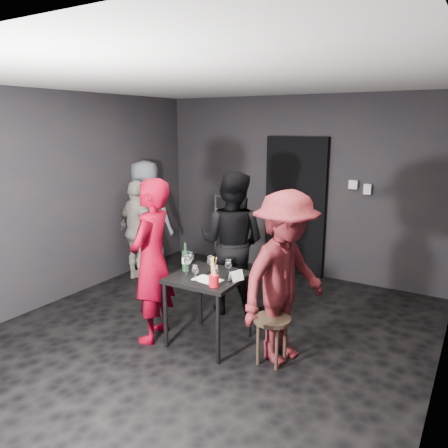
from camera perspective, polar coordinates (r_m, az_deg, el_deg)
The scene contains 26 objects.
floor at distance 4.99m, azimuth -2.09°, elevation -14.26°, with size 4.50×5.00×0.02m, color black.
ceiling at distance 4.46m, azimuth -2.38°, elevation 18.33°, with size 4.50×5.00×0.02m, color silver.
wall_back at distance 6.73m, azimuth 9.58°, elevation 4.82°, with size 4.50×0.04×2.70m, color black.
wall_left at distance 6.05m, azimuth -20.35°, elevation 3.29°, with size 0.04×5.00×2.70m, color black.
wall_right at distance 3.83m, azimuth 27.25°, elevation -2.61°, with size 0.04×5.00×2.70m, color black.
doorway at distance 6.73m, azimuth 9.30°, elevation 2.23°, with size 0.95×0.10×2.10m, color black.
wallbox_upper at distance 6.41m, azimuth 16.54°, elevation 4.96°, with size 0.12×0.06×0.12m, color #B7B7B2.
wallbox_lower at distance 6.37m, azimuth 18.25°, elevation 4.35°, with size 0.10×0.06×0.14m, color #B7B7B2.
hand_truck at distance 7.28m, azimuth -0.10°, elevation -3.57°, with size 0.38×0.33×1.15m.
tasting_table at distance 4.59m, azimuth -2.09°, elevation -7.87°, with size 0.72×0.72×0.75m.
stool at distance 4.33m, azimuth 6.31°, elevation -13.16°, with size 0.36×0.36×0.47m.
server_red at distance 4.63m, azimuth -9.47°, elevation -3.09°, with size 0.74×0.49×2.03m, color maroon.
woman_black at distance 5.26m, azimuth 1.04°, elevation -0.98°, with size 0.99×0.54×2.03m, color black.
man_maroon at distance 4.20m, azimuth 8.00°, elevation -5.60°, with size 1.23×0.57×1.91m, color maroon.
bystander_cream at distance 6.52m, azimuth -11.18°, elevation -0.92°, with size 0.88×0.42×1.49m, color beige.
bystander_grey at distance 7.03m, azimuth -10.21°, elevation 2.25°, with size 0.98×0.53×2.00m, color gray.
tasting_mat at distance 4.42m, azimuth -2.15°, elevation -7.30°, with size 0.28×0.19×0.00m, color white.
wine_glass_a at distance 4.58m, azimuth -4.78°, elevation -5.17°, with size 0.08×0.08×0.22m, color white, non-canonical shape.
wine_glass_b at distance 4.69m, azimuth -4.43°, elevation -4.75°, with size 0.08×0.08×0.22m, color white, non-canonical shape.
wine_glass_c at distance 4.60m, azimuth -1.80°, elevation -5.19°, with size 0.08×0.08×0.20m, color white, non-canonical shape.
wine_glass_d at distance 4.36m, azimuth -3.77°, elevation -6.35°, with size 0.07×0.07×0.18m, color white, non-canonical shape.
wine_glass_e at distance 4.33m, azimuth -1.18°, elevation -6.42°, with size 0.07×0.07×0.19m, color white, non-canonical shape.
wine_glass_f at distance 4.48m, azimuth 0.57°, elevation -5.69°, with size 0.07×0.07×0.20m, color white, non-canonical shape.
wine_bottle at distance 4.66m, azimuth -5.05°, elevation -4.73°, with size 0.08×0.08×0.31m.
breadstick_cup at distance 4.21m, azimuth -1.34°, elevation -6.33°, with size 0.10×0.10×0.31m.
reserved_card at distance 4.39m, azimuth 1.40°, elevation -6.71°, with size 0.09×0.14×0.11m, color white, non-canonical shape.
Camera 1 is at (2.44, -3.71, 2.28)m, focal length 35.00 mm.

